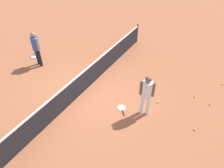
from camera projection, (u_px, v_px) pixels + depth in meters
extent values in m
plane|color=#9E5638|center=(83.00, 92.00, 8.91)|extent=(40.00, 40.00, 0.00)
cylinder|color=#4C4C51|center=(137.00, 33.00, 11.88)|extent=(0.09, 0.09, 1.07)
cube|color=black|center=(82.00, 83.00, 8.62)|extent=(10.00, 0.02, 0.91)
cube|color=white|center=(81.00, 74.00, 8.31)|extent=(10.00, 0.04, 0.06)
cylinder|color=white|center=(142.00, 104.00, 7.75)|extent=(0.18, 0.18, 0.85)
cylinder|color=white|center=(148.00, 105.00, 7.71)|extent=(0.18, 0.18, 0.85)
cylinder|color=white|center=(147.00, 89.00, 7.26)|extent=(0.43, 0.43, 0.62)
cylinder|color=brown|center=(141.00, 88.00, 7.29)|extent=(0.11, 0.11, 0.58)
cylinder|color=brown|center=(154.00, 90.00, 7.21)|extent=(0.11, 0.11, 0.58)
sphere|color=brown|center=(149.00, 79.00, 6.99)|extent=(0.29, 0.29, 0.23)
cylinder|color=black|center=(38.00, 56.00, 10.23)|extent=(0.17, 0.17, 0.85)
cylinder|color=black|center=(40.00, 58.00, 10.11)|extent=(0.17, 0.17, 0.85)
cylinder|color=#2D59B2|center=(35.00, 43.00, 9.70)|extent=(0.42, 0.42, 0.62)
cylinder|color=#9E704C|center=(33.00, 41.00, 9.81)|extent=(0.11, 0.11, 0.58)
cylinder|color=#9E704C|center=(37.00, 45.00, 9.57)|extent=(0.11, 0.11, 0.58)
sphere|color=#9E704C|center=(33.00, 35.00, 9.43)|extent=(0.28, 0.28, 0.23)
torus|color=white|center=(122.00, 108.00, 8.19)|extent=(0.44, 0.44, 0.02)
cylinder|color=silver|center=(122.00, 108.00, 8.19)|extent=(0.38, 0.38, 0.00)
cylinder|color=black|center=(123.00, 113.00, 7.97)|extent=(0.23, 0.21, 0.03)
torus|color=black|center=(33.00, 57.00, 10.95)|extent=(0.44, 0.44, 0.02)
cylinder|color=silver|center=(33.00, 57.00, 10.95)|extent=(0.37, 0.37, 0.00)
cylinder|color=black|center=(34.00, 54.00, 11.16)|extent=(0.24, 0.20, 0.03)
sphere|color=#C6E033|center=(195.00, 96.00, 8.65)|extent=(0.07, 0.07, 0.07)
sphere|color=#C6E033|center=(158.00, 102.00, 8.40)|extent=(0.07, 0.07, 0.07)
sphere|color=#C6E033|center=(195.00, 129.00, 7.37)|extent=(0.07, 0.07, 0.07)
sphere|color=#C6E033|center=(210.00, 104.00, 8.30)|extent=(0.07, 0.07, 0.07)
sphere|color=#C6E033|center=(149.00, 99.00, 8.54)|extent=(0.07, 0.07, 0.07)
sphere|color=#C6E033|center=(223.00, 84.00, 9.25)|extent=(0.07, 0.07, 0.07)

